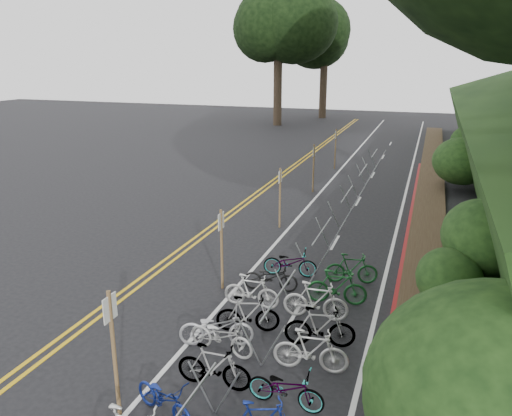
{
  "coord_description": "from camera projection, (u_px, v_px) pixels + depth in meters",
  "views": [
    {
      "loc": [
        6.15,
        -7.7,
        6.73
      ],
      "look_at": [
        0.19,
        9.23,
        1.3
      ],
      "focal_mm": 35.0,
      "sensor_mm": 36.0,
      "label": 1
    }
  ],
  "objects": [
    {
      "name": "red_curb",
      "position": [
        409.0,
        232.0,
        19.87
      ],
      "size": [
        0.25,
        28.0,
        0.1
      ],
      "primitive_type": "cube",
      "color": "maroon",
      "rests_on": "ground"
    },
    {
      "name": "ground",
      "position": [
        107.0,
        380.0,
        10.86
      ],
      "size": [
        120.0,
        120.0,
        0.0
      ],
      "primitive_type": "plane",
      "color": "black",
      "rests_on": "ground"
    },
    {
      "name": "bike_valet",
      "position": [
        262.0,
        346.0,
        11.28
      ],
      "size": [
        3.4,
        11.54,
        1.07
      ],
      "color": "slate",
      "rests_on": "ground"
    },
    {
      "name": "road_markings",
      "position": [
        274.0,
        234.0,
        19.77
      ],
      "size": [
        7.47,
        80.0,
        0.01
      ],
      "color": "gold",
      "rests_on": "ground"
    },
    {
      "name": "bike_racks_rest",
      "position": [
        347.0,
        200.0,
        21.39
      ],
      "size": [
        1.14,
        23.0,
        1.17
      ],
      "color": "gray",
      "rests_on": "ground"
    },
    {
      "name": "signposts_rest",
      "position": [
        299.0,
        178.0,
        22.89
      ],
      "size": [
        0.08,
        18.4,
        2.5
      ],
      "color": "brown",
      "rests_on": "ground"
    },
    {
      "name": "bike_front",
      "position": [
        216.0,
        328.0,
        12.04
      ],
      "size": [
        1.2,
        1.92,
        0.95
      ],
      "primitive_type": "imported",
      "rotation": [
        0.0,
        0.0,
        1.92
      ],
      "color": "#9E9EA3",
      "rests_on": "ground"
    },
    {
      "name": "signpost_near",
      "position": [
        113.0,
        346.0,
        9.38
      ],
      "size": [
        0.08,
        0.4,
        2.67
      ],
      "color": "brown",
      "rests_on": "ground"
    }
  ]
}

